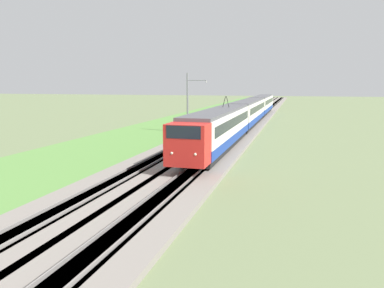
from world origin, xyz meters
TOP-DOWN VIEW (x-y plane):
  - ballast_main at (50.00, 0.00)m, footprint 240.00×4.40m
  - ballast_adjacent at (50.00, -3.94)m, footprint 240.00×4.40m
  - track_main at (50.00, 0.00)m, footprint 240.00×1.57m
  - track_adjacent at (50.00, -3.94)m, footprint 240.00×1.57m
  - grass_verge at (50.00, 6.40)m, footprint 240.00×13.63m
  - passenger_train at (50.36, -3.94)m, footprint 64.09×2.84m
  - catenary_mast_mid at (41.24, 2.52)m, footprint 0.22×2.56m

SIDE VIEW (x-z plane):
  - grass_verge at x=50.00m, z-range 0.00..0.12m
  - ballast_main at x=50.00m, z-range 0.00..0.30m
  - ballast_adjacent at x=50.00m, z-range 0.00..0.30m
  - track_main at x=50.00m, z-range -0.07..0.38m
  - track_adjacent at x=50.00m, z-range -0.07..0.38m
  - passenger_train at x=50.36m, z-range -0.16..4.90m
  - catenary_mast_mid at x=41.24m, z-range 0.14..7.74m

